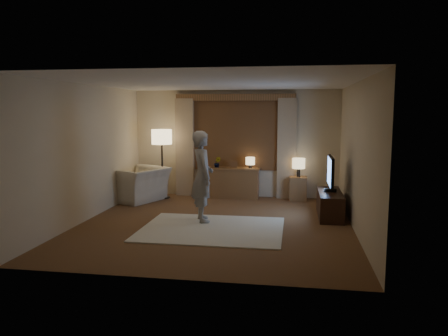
% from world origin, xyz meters
% --- Properties ---
extents(room, '(5.04, 5.54, 2.64)m').
position_xyz_m(room, '(0.00, 0.50, 1.33)').
color(room, brown).
rests_on(room, ground).
extents(rug, '(2.50, 2.00, 0.02)m').
position_xyz_m(rug, '(0.01, -0.40, 0.01)').
color(rug, beige).
rests_on(rug, floor).
extents(sideboard, '(1.20, 0.40, 0.70)m').
position_xyz_m(sideboard, '(-0.01, 2.50, 0.35)').
color(sideboard, brown).
rests_on(sideboard, floor).
extents(picture_frame, '(0.16, 0.02, 0.20)m').
position_xyz_m(picture_frame, '(-0.01, 2.50, 0.80)').
color(picture_frame, brown).
rests_on(picture_frame, sideboard).
extents(plant, '(0.17, 0.13, 0.30)m').
position_xyz_m(plant, '(-0.41, 2.50, 0.85)').
color(plant, '#999999').
rests_on(plant, sideboard).
extents(table_lamp_sideboard, '(0.22, 0.22, 0.30)m').
position_xyz_m(table_lamp_sideboard, '(0.39, 2.50, 0.90)').
color(table_lamp_sideboard, black).
rests_on(table_lamp_sideboard, sideboard).
extents(floor_lamp, '(0.48, 0.48, 1.66)m').
position_xyz_m(floor_lamp, '(-1.70, 2.21, 1.39)').
color(floor_lamp, black).
rests_on(floor_lamp, floor).
extents(armchair, '(1.44, 1.51, 0.78)m').
position_xyz_m(armchair, '(-2.15, 1.80, 0.39)').
color(armchair, beige).
rests_on(armchair, floor).
extents(side_table, '(0.40, 0.40, 0.56)m').
position_xyz_m(side_table, '(1.54, 2.45, 0.28)').
color(side_table, brown).
rests_on(side_table, floor).
extents(table_lamp_side, '(0.30, 0.30, 0.44)m').
position_xyz_m(table_lamp_side, '(1.54, 2.45, 0.87)').
color(table_lamp_side, black).
rests_on(table_lamp_side, side_table).
extents(tv_stand, '(0.45, 1.40, 0.50)m').
position_xyz_m(tv_stand, '(2.15, 0.94, 0.25)').
color(tv_stand, black).
rests_on(tv_stand, floor).
extents(tv, '(0.24, 0.98, 0.71)m').
position_xyz_m(tv, '(2.15, 0.94, 0.89)').
color(tv, black).
rests_on(tv, tv_stand).
extents(person, '(0.62, 0.73, 1.71)m').
position_xyz_m(person, '(-0.27, 0.12, 0.88)').
color(person, '#99948D').
rests_on(person, rug).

